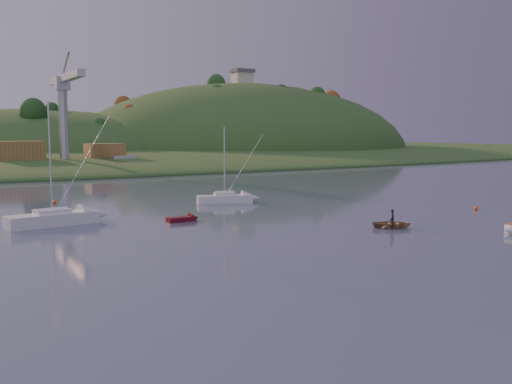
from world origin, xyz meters
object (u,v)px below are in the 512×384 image
sailboat_near (52,218)px  sailboat_far (225,198)px  red_tender (187,219)px  canoe (392,224)px

sailboat_near → sailboat_far: bearing=8.9°
sailboat_far → red_tender: 15.96m
sailboat_near → sailboat_far: sailboat_near is taller
sailboat_near → sailboat_far: (23.49, 7.34, -0.11)m
red_tender → canoe: bearing=-44.6°
sailboat_near → red_tender: bearing=-27.6°
sailboat_far → red_tender: sailboat_far is taller
canoe → sailboat_far: bearing=42.2°
canoe → red_tender: red_tender is taller
sailboat_far → canoe: 26.52m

